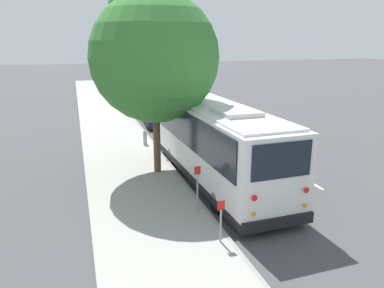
{
  "coord_description": "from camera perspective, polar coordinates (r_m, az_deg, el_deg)",
  "views": [
    {
      "loc": [
        -15.3,
        6.02,
        5.91
      ],
      "look_at": [
        0.24,
        1.17,
        1.3
      ],
      "focal_mm": 35.0,
      "sensor_mm": 36.0,
      "label": 1
    }
  ],
  "objects": [
    {
      "name": "ground_plane",
      "position": [
        17.47,
        3.91,
        -4.0
      ],
      "size": [
        160.0,
        160.0,
        0.0
      ],
      "primitive_type": "plane",
      "color": "#474749"
    },
    {
      "name": "sidewalk_slab",
      "position": [
        16.5,
        -9.16,
        -5.11
      ],
      "size": [
        80.0,
        3.84,
        0.15
      ],
      "primitive_type": "cube",
      "color": "#A3A099",
      "rests_on": "ground"
    },
    {
      "name": "curb_strip",
      "position": [
        16.86,
        -2.45,
        -4.45
      ],
      "size": [
        80.0,
        0.14,
        0.15
      ],
      "primitive_type": "cube",
      "color": "gray",
      "rests_on": "ground"
    },
    {
      "name": "shuttle_bus",
      "position": [
        15.59,
        3.75,
        0.65
      ],
      "size": [
        10.08,
        3.02,
        3.43
      ],
      "rotation": [
        0.0,
        0.0,
        0.03
      ],
      "color": "white",
      "rests_on": "ground"
    },
    {
      "name": "parked_sedan_navy",
      "position": [
        26.8,
        -5.6,
        4.28
      ],
      "size": [
        4.6,
        1.86,
        1.27
      ],
      "rotation": [
        0.0,
        0.0,
        -0.05
      ],
      "color": "#19234C",
      "rests_on": "ground"
    },
    {
      "name": "parked_sedan_white",
      "position": [
        33.04,
        -8.01,
        6.41
      ],
      "size": [
        4.69,
        1.76,
        1.29
      ],
      "rotation": [
        0.0,
        0.0,
        0.02
      ],
      "color": "silver",
      "rests_on": "ground"
    },
    {
      "name": "parked_sedan_blue",
      "position": [
        38.51,
        -9.69,
        7.66
      ],
      "size": [
        4.31,
        1.84,
        1.28
      ],
      "rotation": [
        0.0,
        0.0,
        -0.01
      ],
      "color": "navy",
      "rests_on": "ground"
    },
    {
      "name": "parked_sedan_maroon",
      "position": [
        44.75,
        -11.02,
        8.74
      ],
      "size": [
        4.29,
        1.87,
        1.33
      ],
      "rotation": [
        0.0,
        0.0,
        -0.06
      ],
      "color": "maroon",
      "rests_on": "ground"
    },
    {
      "name": "parked_sedan_black",
      "position": [
        51.46,
        -11.83,
        9.57
      ],
      "size": [
        4.42,
        1.96,
        1.3
      ],
      "rotation": [
        0.0,
        0.0,
        -0.06
      ],
      "color": "black",
      "rests_on": "ground"
    },
    {
      "name": "street_tree",
      "position": [
        16.08,
        -5.86,
        14.31
      ],
      "size": [
        5.39,
        5.39,
        8.49
      ],
      "color": "brown",
      "rests_on": "sidewalk_slab"
    },
    {
      "name": "sign_post_near",
      "position": [
        11.07,
        4.41,
        -11.57
      ],
      "size": [
        0.06,
        0.22,
        1.3
      ],
      "color": "gray",
      "rests_on": "sidewalk_slab"
    },
    {
      "name": "sign_post_far",
      "position": [
        12.87,
        0.83,
        -6.73
      ],
      "size": [
        0.06,
        0.22,
        1.61
      ],
      "color": "gray",
      "rests_on": "sidewalk_slab"
    },
    {
      "name": "fire_hydrant",
      "position": [
        21.12,
        -7.17,
        1.0
      ],
      "size": [
        0.22,
        0.22,
        0.81
      ],
      "color": "#99999E",
      "rests_on": "sidewalk_slab"
    },
    {
      "name": "lane_stripe_mid",
      "position": [
        17.05,
        16.97,
        -5.17
      ],
      "size": [
        2.4,
        0.14,
        0.01
      ],
      "primitive_type": "cube",
      "color": "silver",
      "rests_on": "ground"
    },
    {
      "name": "lane_stripe_ahead",
      "position": [
        21.98,
        8.29,
        0.06
      ],
      "size": [
        2.4,
        0.14,
        0.01
      ],
      "primitive_type": "cube",
      "color": "silver",
      "rests_on": "ground"
    }
  ]
}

